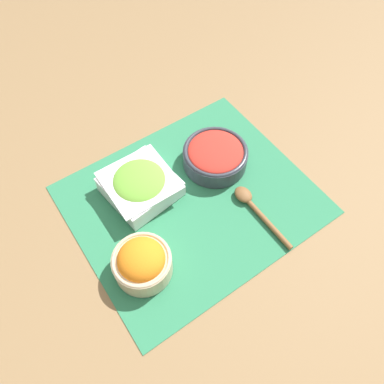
{
  "coord_description": "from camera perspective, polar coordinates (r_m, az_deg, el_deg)",
  "views": [
    {
      "loc": [
        -0.26,
        -0.38,
        0.75
      ],
      "look_at": [
        0.0,
        0.0,
        0.03
      ],
      "focal_mm": 35.0,
      "sensor_mm": 36.0,
      "label": 1
    }
  ],
  "objects": [
    {
      "name": "ground_plane",
      "position": [
        0.88,
        -0.0,
        -1.2
      ],
      "size": [
        3.0,
        3.0,
        0.0
      ],
      "primitive_type": "plane",
      "color": "olive"
    },
    {
      "name": "carrot_bowl",
      "position": [
        0.77,
        -7.62,
        -10.55
      ],
      "size": [
        0.12,
        0.12,
        0.08
      ],
      "color": "#C6B28E",
      "rests_on": "placemat"
    },
    {
      "name": "wooden_spoon",
      "position": [
        0.87,
        9.22,
        -2.02
      ],
      "size": [
        0.04,
        0.19,
        0.02
      ],
      "color": "brown",
      "rests_on": "placemat"
    },
    {
      "name": "tomato_bowl",
      "position": [
        0.91,
        3.57,
        5.66
      ],
      "size": [
        0.16,
        0.16,
        0.06
      ],
      "color": "#333842",
      "rests_on": "placemat"
    },
    {
      "name": "placemat",
      "position": [
        0.88,
        -0.0,
        -1.13
      ],
      "size": [
        0.54,
        0.46,
        0.0
      ],
      "color": "#2D7A51",
      "rests_on": "ground_plane"
    },
    {
      "name": "lettuce_bowl",
      "position": [
        0.87,
        -7.92,
        1.14
      ],
      "size": [
        0.17,
        0.17,
        0.06
      ],
      "color": "white",
      "rests_on": "placemat"
    }
  ]
}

